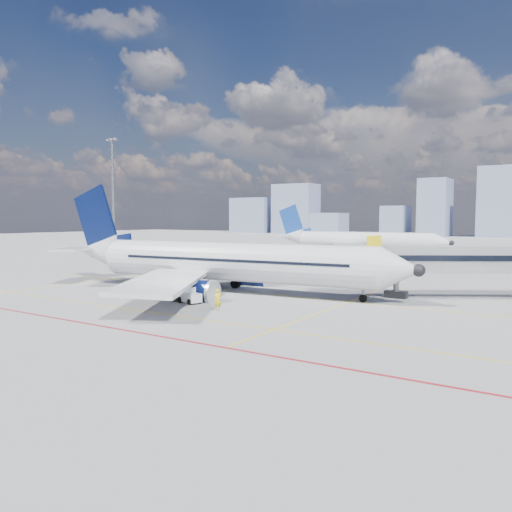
{
  "coord_description": "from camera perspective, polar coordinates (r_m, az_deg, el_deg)",
  "views": [
    {
      "loc": [
        31.99,
        -36.44,
        8.03
      ],
      "look_at": [
        3.7,
        7.52,
        4.0
      ],
      "focal_mm": 35.0,
      "sensor_mm": 36.0,
      "label": 1
    }
  ],
  "objects": [
    {
      "name": "ground",
      "position": [
        49.15,
        -8.43,
        -5.04
      ],
      "size": [
        420.0,
        420.0,
        0.0
      ],
      "primitive_type": "plane",
      "color": "gray",
      "rests_on": "ground"
    },
    {
      "name": "apron_markings",
      "position": [
        46.72,
        -12.14,
        -5.58
      ],
      "size": [
        90.0,
        35.12,
        0.01
      ],
      "color": "yellow",
      "rests_on": "ground"
    },
    {
      "name": "jet_bridge",
      "position": [
        54.19,
        23.66,
        -0.5
      ],
      "size": [
        23.55,
        15.78,
        6.3
      ],
      "color": "#95979D",
      "rests_on": "ground"
    },
    {
      "name": "floodlight_mast_nw",
      "position": [
        115.93,
        -16.03,
        6.99
      ],
      "size": [
        3.2,
        0.61,
        25.45
      ],
      "color": "slate",
      "rests_on": "ground"
    },
    {
      "name": "distant_skyline",
      "position": [
        230.61,
        21.96,
        4.83
      ],
      "size": [
        246.0,
        15.73,
        28.83
      ],
      "color": "gray",
      "rests_on": "ground"
    },
    {
      "name": "main_aircraft",
      "position": [
        54.7,
        -4.51,
        -0.65
      ],
      "size": [
        43.02,
        37.43,
        12.57
      ],
      "rotation": [
        0.0,
        0.0,
        0.1
      ],
      "color": "silver",
      "rests_on": "ground"
    },
    {
      "name": "second_aircraft",
      "position": [
        105.21,
        11.46,
        1.7
      ],
      "size": [
        37.51,
        32.69,
        10.98
      ],
      "rotation": [
        0.0,
        0.0,
        0.01
      ],
      "color": "silver",
      "rests_on": "ground"
    },
    {
      "name": "baggage_tug",
      "position": [
        47.45,
        -7.64,
        -4.46
      ],
      "size": [
        2.52,
        1.93,
        1.57
      ],
      "rotation": [
        0.0,
        0.0,
        -0.29
      ],
      "color": "silver",
      "rests_on": "ground"
    },
    {
      "name": "cargo_dolly",
      "position": [
        49.18,
        -8.93,
        -3.75
      ],
      "size": [
        3.83,
        2.11,
        2.0
      ],
      "rotation": [
        0.0,
        0.0,
        -0.14
      ],
      "color": "black",
      "rests_on": "ground"
    },
    {
      "name": "belt_loader",
      "position": [
        56.23,
        -8.9,
        -3.26
      ],
      "size": [
        5.52,
        1.68,
        2.24
      ],
      "rotation": [
        0.0,
        0.0,
        0.05
      ],
      "color": "black",
      "rests_on": "ground"
    },
    {
      "name": "ramp_worker",
      "position": [
        43.16,
        -4.38,
        -5.03
      ],
      "size": [
        0.76,
        0.84,
        1.92
      ],
      "primitive_type": "imported",
      "rotation": [
        0.0,
        0.0,
        1.01
      ],
      "color": "yellow",
      "rests_on": "ground"
    }
  ]
}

